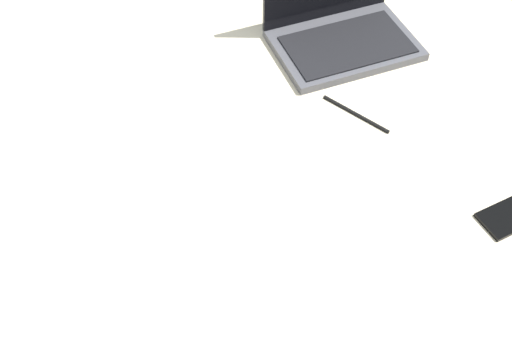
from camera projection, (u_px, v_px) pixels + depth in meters
The scene contains 4 objects.
bed_mattress at pixel (225, 190), 136.93cm from camera, with size 180.00×140.00×18.00cm, color beige.
laptop at pixel (337, 25), 152.29cm from camera, with size 39.13×33.48×23.00cm.
cell_phone at pixel (512, 213), 121.41cm from camera, with size 6.80×14.00×0.80cm, color black.
charger_cable at pixel (353, 114), 138.82cm from camera, with size 17.00×0.60×0.60cm, color black.
Camera 1 is at (6.16, -85.10, 116.38)cm, focal length 44.79 mm.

